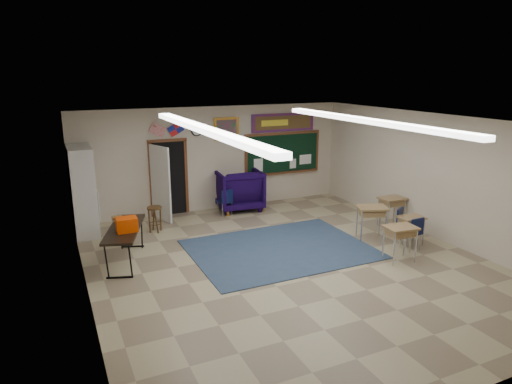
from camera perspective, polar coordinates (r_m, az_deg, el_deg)
name	(u,v)px	position (r m, az deg, el deg)	size (l,w,h in m)	color
floor	(289,264)	(9.81, 4.19, -8.94)	(9.00, 9.00, 0.00)	tan
back_wall	(215,159)	(13.32, -5.10, 4.18)	(8.00, 0.04, 3.00)	beige
front_wall	(478,288)	(6.04, 25.97, -10.69)	(8.00, 0.04, 3.00)	beige
left_wall	(82,222)	(8.21, -20.88, -3.52)	(0.04, 9.00, 3.00)	beige
right_wall	(437,177)	(11.74, 21.70, 1.74)	(0.04, 9.00, 3.00)	beige
ceiling	(292,122)	(9.03, 4.55, 8.76)	(8.00, 9.00, 0.04)	#B9B9B5
area_rug	(280,249)	(10.54, 3.04, -7.12)	(4.00, 3.00, 0.02)	#30405C
fluorescent_strips	(292,125)	(9.04, 4.55, 8.38)	(3.86, 6.00, 0.10)	white
doorway	(166,179)	(12.85, -11.14, 1.55)	(1.10, 0.89, 2.16)	black
chalkboard	(283,154)	(14.17, 3.38, 4.71)	(2.55, 0.14, 1.30)	brown
bulletin_board	(283,122)	(14.04, 3.43, 8.68)	(2.10, 0.05, 0.55)	#A71A0E
framed_art_print	(227,129)	(13.28, -3.70, 7.89)	(0.75, 0.05, 0.65)	#AC7021
wall_clock	(197,130)	(12.98, -7.44, 7.64)	(0.32, 0.05, 0.32)	black
wall_flags	(167,127)	(12.72, -11.11, 7.93)	(1.16, 0.06, 0.70)	red
storage_cabinet	(83,191)	(12.04, -20.81, 0.15)	(0.59, 1.25, 2.20)	silver
wingback_armchair	(238,189)	(13.40, -2.22, 0.33)	(1.27, 1.31, 1.19)	black
student_chair_reading	(225,202)	(12.89, -3.93, -1.25)	(0.38, 0.38, 0.77)	#080F33
student_chair_desk_a	(411,233)	(10.96, 18.79, -4.88)	(0.40, 0.40, 0.80)	#080F33
student_chair_desk_b	(406,226)	(11.41, 18.29, -4.04)	(0.40, 0.40, 0.81)	#080F33
student_desk_front_left	(371,221)	(11.33, 14.21, -3.56)	(0.83, 0.73, 0.83)	#9B7748
student_desk_front_right	(391,210)	(12.45, 16.57, -2.19)	(0.65, 0.48, 0.78)	#9B7748
student_desk_back_left	(400,242)	(10.24, 17.53, -5.95)	(0.69, 0.55, 0.78)	#9B7748
student_desk_back_right	(410,229)	(11.28, 18.74, -4.40)	(0.60, 0.47, 0.69)	#9B7748
folding_table	(126,243)	(10.11, -15.99, -6.18)	(1.18, 1.96, 1.06)	black
wooden_stool	(155,219)	(11.82, -12.52, -3.31)	(0.37, 0.37, 0.65)	#503318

